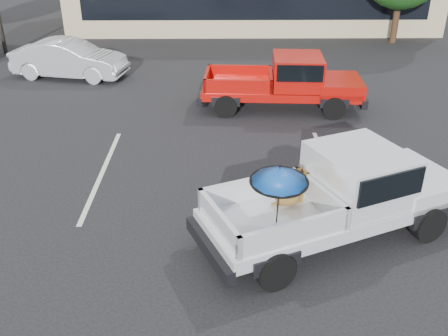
{
  "coord_description": "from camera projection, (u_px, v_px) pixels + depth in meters",
  "views": [
    {
      "loc": [
        0.06,
        -9.55,
        6.16
      ],
      "look_at": [
        0.17,
        -0.27,
        1.3
      ],
      "focal_mm": 40.0,
      "sensor_mm": 36.0,
      "label": 1
    }
  ],
  "objects": [
    {
      "name": "silver_pickup",
      "position": [
        347.0,
        190.0,
        10.16
      ],
      "size": [
        6.0,
        4.06,
        2.06
      ],
      "rotation": [
        0.0,
        0.0,
        0.41
      ],
      "color": "black",
      "rests_on": "ground"
    },
    {
      "name": "red_pickup",
      "position": [
        292.0,
        80.0,
        16.76
      ],
      "size": [
        5.66,
        2.33,
        1.83
      ],
      "rotation": [
        0.0,
        0.0,
        -0.06
      ],
      "color": "black",
      "rests_on": "ground"
    },
    {
      "name": "silver_sedan",
      "position": [
        69.0,
        59.0,
        20.03
      ],
      "size": [
        4.78,
        2.48,
        1.5
      ],
      "primitive_type": "imported",
      "rotation": [
        0.0,
        0.0,
        1.37
      ],
      "color": "#AEB1B5",
      "rests_on": "ground"
    },
    {
      "name": "stripe_left",
      "position": [
        102.0,
        172.0,
        13.05
      ],
      "size": [
        0.12,
        5.0,
        0.01
      ],
      "primitive_type": "cube",
      "color": "silver",
      "rests_on": "ground"
    },
    {
      "name": "stripe_right",
      "position": [
        331.0,
        171.0,
        13.11
      ],
      "size": [
        0.12,
        5.0,
        0.01
      ],
      "primitive_type": "cube",
      "color": "silver",
      "rests_on": "ground"
    },
    {
      "name": "ground",
      "position": [
        217.0,
        213.0,
        11.31
      ],
      "size": [
        90.0,
        90.0,
        0.0
      ],
      "primitive_type": "plane",
      "color": "black",
      "rests_on": "ground"
    }
  ]
}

